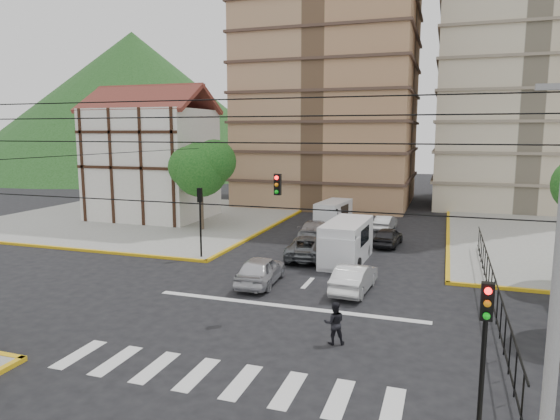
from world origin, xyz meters
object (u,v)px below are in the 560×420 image
at_px(traffic_light_se, 484,342).
at_px(car_silver_front_left, 261,270).
at_px(van_right_lane, 346,243).
at_px(traffic_light_nw, 200,211).
at_px(pedestrian_crosswalk, 334,323).
at_px(car_white_front_right, 354,278).
at_px(van_left_lane, 333,215).

distance_m(traffic_light_se, car_silver_front_left, 15.77).
bearing_deg(van_right_lane, traffic_light_nw, -165.22).
bearing_deg(pedestrian_crosswalk, car_silver_front_left, -68.73).
distance_m(van_right_lane, car_silver_front_left, 6.68).
height_order(traffic_light_nw, car_silver_front_left, traffic_light_nw).
relative_size(traffic_light_nw, van_right_lane, 0.76).
xyz_separation_m(traffic_light_nw, van_right_lane, (8.88, 1.98, -1.86)).
xyz_separation_m(car_silver_front_left, car_white_front_right, (4.93, 0.34, -0.05)).
bearing_deg(traffic_light_se, van_left_lane, 109.20).
height_order(van_left_lane, car_white_front_right, van_left_lane).
bearing_deg(van_right_lane, pedestrian_crosswalk, -78.64).
bearing_deg(pedestrian_crosswalk, van_right_lane, -100.39).
bearing_deg(car_silver_front_left, pedestrian_crosswalk, 127.62).
bearing_deg(car_white_front_right, traffic_light_nw, -14.22).
distance_m(traffic_light_se, pedestrian_crosswalk, 7.78).
bearing_deg(traffic_light_nw, pedestrian_crosswalk, -42.60).
relative_size(traffic_light_se, car_silver_front_left, 0.98).
distance_m(van_right_lane, car_white_front_right, 5.61).
height_order(traffic_light_se, van_right_lane, traffic_light_se).
distance_m(traffic_light_nw, van_right_lane, 9.29).
height_order(traffic_light_nw, van_left_lane, traffic_light_nw).
bearing_deg(van_left_lane, traffic_light_nw, -106.63).
height_order(traffic_light_se, pedestrian_crosswalk, traffic_light_se).
distance_m(traffic_light_se, van_right_lane, 18.91).
relative_size(van_right_lane, car_silver_front_left, 1.28).
height_order(car_silver_front_left, car_white_front_right, car_silver_front_left).
relative_size(traffic_light_se, traffic_light_nw, 1.00).
bearing_deg(car_white_front_right, traffic_light_se, 117.05).
relative_size(car_silver_front_left, car_white_front_right, 1.03).
relative_size(car_white_front_right, pedestrian_crosswalk, 2.62).
bearing_deg(pedestrian_crosswalk, traffic_light_se, 110.74).
distance_m(car_silver_front_left, car_white_front_right, 4.94).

